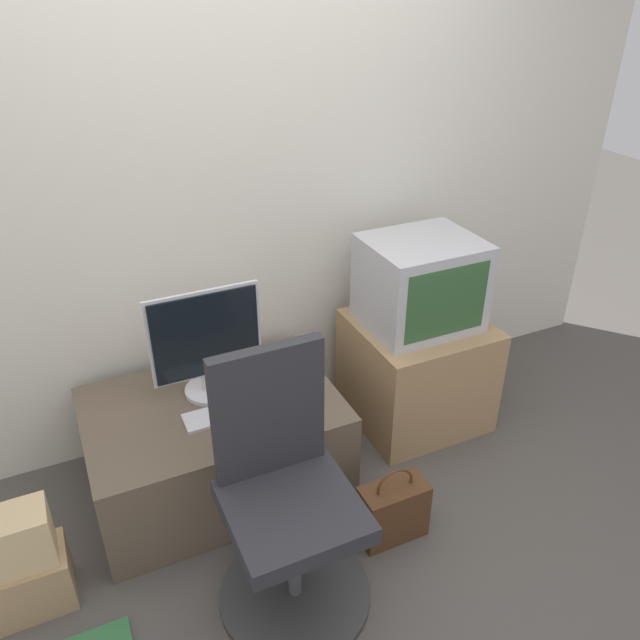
{
  "coord_description": "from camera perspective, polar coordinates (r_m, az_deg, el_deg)",
  "views": [
    {
      "loc": [
        -0.8,
        -1.3,
        2.1
      ],
      "look_at": [
        0.23,
        0.93,
        0.7
      ],
      "focal_mm": 35.0,
      "sensor_mm": 36.0,
      "label": 1
    }
  ],
  "objects": [
    {
      "name": "keyboard",
      "position": [
        2.69,
        -8.45,
        -8.38
      ],
      "size": [
        0.37,
        0.13,
        0.01
      ],
      "color": "silver",
      "rests_on": "desk"
    },
    {
      "name": "office_chair",
      "position": [
        2.33,
        -3.08,
        -16.77
      ],
      "size": [
        0.57,
        0.57,
        1.01
      ],
      "color": "#333333",
      "rests_on": "ground_plane"
    },
    {
      "name": "cardboard_box_lower",
      "position": [
        2.72,
        -25.03,
        -20.84
      ],
      "size": [
        0.3,
        0.21,
        0.23
      ],
      "color": "#A3845B",
      "rests_on": "ground_plane"
    },
    {
      "name": "ground_plane",
      "position": [
        2.6,
        4.39,
        -24.42
      ],
      "size": [
        12.0,
        12.0,
        0.0
      ],
      "primitive_type": "plane",
      "color": "#4C4742"
    },
    {
      "name": "side_stand",
      "position": [
        3.26,
        8.78,
        -4.57
      ],
      "size": [
        0.63,
        0.6,
        0.57
      ],
      "color": "#A37F56",
      "rests_on": "ground_plane"
    },
    {
      "name": "mouse",
      "position": [
        2.75,
        -3.33,
        -6.94
      ],
      "size": [
        0.06,
        0.04,
        0.03
      ],
      "color": "black",
      "rests_on": "desk"
    },
    {
      "name": "wall_back",
      "position": [
        2.86,
        -7.77,
        13.18
      ],
      "size": [
        4.4,
        0.05,
        2.6
      ],
      "color": "silver",
      "rests_on": "ground_plane"
    },
    {
      "name": "main_monitor",
      "position": [
        2.7,
        -10.32,
        -2.21
      ],
      "size": [
        0.49,
        0.23,
        0.5
      ],
      "color": "silver",
      "rests_on": "desk"
    },
    {
      "name": "crt_tv",
      "position": [
        3.01,
        9.18,
        3.35
      ],
      "size": [
        0.52,
        0.44,
        0.43
      ],
      "color": "#B7B7BC",
      "rests_on": "side_stand"
    },
    {
      "name": "handbag",
      "position": [
        2.72,
        6.68,
        -16.91
      ],
      "size": [
        0.28,
        0.14,
        0.36
      ],
      "color": "#4C2D19",
      "rests_on": "ground_plane"
    },
    {
      "name": "cardboard_box_upper",
      "position": [
        2.56,
        -26.15,
        -17.56
      ],
      "size": [
        0.25,
        0.17,
        0.22
      ],
      "color": "#D1B27F",
      "rests_on": "cardboard_box_lower"
    },
    {
      "name": "desk",
      "position": [
        2.9,
        -9.54,
        -11.08
      ],
      "size": [
        1.08,
        0.75,
        0.45
      ],
      "color": "brown",
      "rests_on": "ground_plane"
    }
  ]
}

